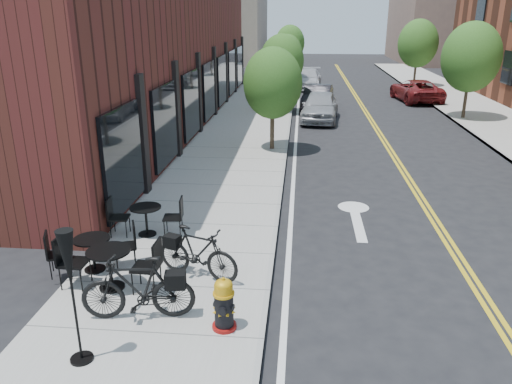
{
  "coord_description": "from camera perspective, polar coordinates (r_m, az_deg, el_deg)",
  "views": [
    {
      "loc": [
        0.48,
        -9.71,
        5.02
      ],
      "look_at": [
        -0.54,
        1.49,
        1.0
      ],
      "focal_mm": 35.0,
      "sensor_mm": 36.0,
      "label": 1
    }
  ],
  "objects": [
    {
      "name": "tree_near_b",
      "position": [
        26.83,
        2.96,
        14.71
      ],
      "size": [
        2.3,
        2.3,
        3.98
      ],
      "color": "#382B1E",
      "rests_on": "sidewalk_near"
    },
    {
      "name": "ground",
      "position": [
        10.94,
        2.13,
        -7.66
      ],
      "size": [
        120.0,
        120.0,
        0.0
      ],
      "primitive_type": "plane",
      "color": "black",
      "rests_on": "ground"
    },
    {
      "name": "bistro_set_c",
      "position": [
        11.9,
        -12.46,
        -2.75
      ],
      "size": [
        1.71,
        0.8,
        0.91
      ],
      "rotation": [
        0.0,
        0.0,
        0.1
      ],
      "color": "black",
      "rests_on": "sidewalk_near"
    },
    {
      "name": "tree_far_c",
      "position": [
        38.62,
        18.02,
        15.84
      ],
      "size": [
        2.8,
        2.8,
        4.62
      ],
      "color": "#382B1E",
      "rests_on": "sidewalk_far"
    },
    {
      "name": "bistro_set_a",
      "position": [
        10.57,
        -18.16,
        -6.24
      ],
      "size": [
        1.72,
        1.03,
        0.91
      ],
      "rotation": [
        0.0,
        0.0,
        0.39
      ],
      "color": "black",
      "rests_on": "sidewalk_near"
    },
    {
      "name": "tree_near_d",
      "position": [
        42.78,
        3.9,
        16.63
      ],
      "size": [
        2.4,
        2.4,
        4.11
      ],
      "color": "#382B1E",
      "rests_on": "sidewalk_near"
    },
    {
      "name": "tree_near_a",
      "position": [
        18.89,
        1.92,
        12.31
      ],
      "size": [
        2.2,
        2.2,
        3.81
      ],
      "color": "#382B1E",
      "rests_on": "sidewalk_near"
    },
    {
      "name": "patio_umbrella",
      "position": [
        7.54,
        -20.56,
        -8.31
      ],
      "size": [
        0.34,
        0.34,
        2.12
      ],
      "color": "black",
      "rests_on": "sidewalk_near"
    },
    {
      "name": "bg_building_right",
      "position": [
        61.7,
        20.99,
        19.37
      ],
      "size": [
        10.0,
        16.0,
        12.0
      ],
      "primitive_type": "cube",
      "color": "brown",
      "rests_on": "ground"
    },
    {
      "name": "bicycle_right",
      "position": [
        9.82,
        -6.68,
        -6.91
      ],
      "size": [
        1.83,
        1.07,
        1.06
      ],
      "primitive_type": "imported",
      "rotation": [
        0.0,
        0.0,
        1.22
      ],
      "color": "black",
      "rests_on": "sidewalk_near"
    },
    {
      "name": "bicycle_left",
      "position": [
        8.72,
        -13.36,
        -10.64
      ],
      "size": [
        1.97,
        0.8,
        1.15
      ],
      "primitive_type": "imported",
      "rotation": [
        0.0,
        0.0,
        -1.43
      ],
      "color": "black",
      "rests_on": "sidewalk_near"
    },
    {
      "name": "bg_building_left",
      "position": [
        58.33,
        -3.37,
        19.61
      ],
      "size": [
        8.0,
        14.0,
        10.0
      ],
      "primitive_type": "cube",
      "color": "#726656",
      "rests_on": "ground"
    },
    {
      "name": "bistro_set_b",
      "position": [
        9.78,
        -16.39,
        -7.84
      ],
      "size": [
        1.9,
        0.85,
        1.02
      ],
      "rotation": [
        0.0,
        0.0,
        -0.04
      ],
      "color": "black",
      "rests_on": "sidewalk_near"
    },
    {
      "name": "fire_hydrant",
      "position": [
        8.34,
        -3.69,
        -12.71
      ],
      "size": [
        0.5,
        0.5,
        0.93
      ],
      "rotation": [
        0.0,
        0.0,
        -0.28
      ],
      "color": "maroon",
      "rests_on": "sidewalk_near"
    },
    {
      "name": "sidewalk_near",
      "position": [
        20.47,
        -1.93,
        5.63
      ],
      "size": [
        4.0,
        70.0,
        0.12
      ],
      "primitive_type": "cube",
      "color": "#9E9B93",
      "rests_on": "ground"
    },
    {
      "name": "tree_far_b",
      "position": [
        27.03,
        23.38,
        13.96
      ],
      "size": [
        2.8,
        2.8,
        4.62
      ],
      "color": "#382B1E",
      "rests_on": "sidewalk_far"
    },
    {
      "name": "parked_car_far",
      "position": [
        32.39,
        17.81,
        11.01
      ],
      "size": [
        2.76,
        4.97,
        1.32
      ],
      "primitive_type": "imported",
      "rotation": [
        0.0,
        0.0,
        3.27
      ],
      "color": "maroon",
      "rests_on": "ground"
    },
    {
      "name": "parked_car_b",
      "position": [
        28.32,
        7.05,
        10.68
      ],
      "size": [
        1.94,
        4.2,
        1.34
      ],
      "primitive_type": "imported",
      "rotation": [
        0.0,
        0.0,
        -0.13
      ],
      "color": "black",
      "rests_on": "ground"
    },
    {
      "name": "tree_near_c",
      "position": [
        34.81,
        3.53,
        15.53
      ],
      "size": [
        2.1,
        2.1,
        3.67
      ],
      "color": "#382B1E",
      "rests_on": "sidewalk_near"
    },
    {
      "name": "building_near",
      "position": [
        24.76,
        -11.64,
        15.76
      ],
      "size": [
        5.0,
        28.0,
        7.0
      ],
      "primitive_type": "cube",
      "color": "#4B2018",
      "rests_on": "ground"
    },
    {
      "name": "parked_car_c",
      "position": [
        36.66,
        5.89,
        12.75
      ],
      "size": [
        2.25,
        4.76,
        1.34
      ],
      "primitive_type": "imported",
      "rotation": [
        0.0,
        0.0,
        -0.08
      ],
      "color": "silver",
      "rests_on": "ground"
    },
    {
      "name": "parked_car_a",
      "position": [
        25.22,
        7.32,
        9.7
      ],
      "size": [
        2.11,
        4.38,
        1.44
      ],
      "primitive_type": "imported",
      "rotation": [
        0.0,
        0.0,
        -0.1
      ],
      "color": "#989A9F",
      "rests_on": "ground"
    }
  ]
}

